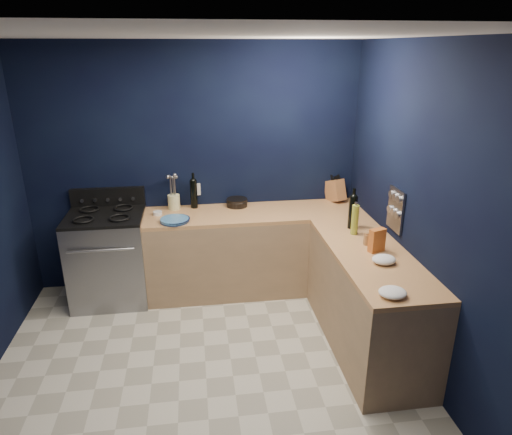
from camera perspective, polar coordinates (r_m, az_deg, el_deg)
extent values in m
cube|color=beige|center=(3.96, -6.24, -19.52)|extent=(3.50, 3.50, 0.02)
cube|color=silver|center=(3.03, -8.29, 21.89)|extent=(3.50, 3.50, 0.02)
cube|color=black|center=(4.94, -7.60, 6.03)|extent=(3.50, 0.02, 2.60)
cube|color=black|center=(3.72, 21.06, -0.15)|extent=(0.02, 3.50, 2.60)
cube|color=black|center=(1.77, -5.66, -23.70)|extent=(3.50, 0.02, 2.60)
cube|color=#A07E5A|center=(4.97, -0.13, -4.37)|extent=(2.30, 0.63, 0.86)
cube|color=#98643B|center=(4.80, -0.13, 0.51)|extent=(2.30, 0.63, 0.04)
cube|color=#A07E5A|center=(4.19, 13.71, -10.18)|extent=(0.63, 1.67, 0.86)
cube|color=#98643B|center=(3.98, 14.25, -4.60)|extent=(0.63, 1.67, 0.04)
cube|color=gray|center=(4.99, -17.84, -4.95)|extent=(0.76, 0.66, 0.92)
cube|color=black|center=(4.72, -18.41, -6.70)|extent=(0.59, 0.02, 0.42)
cube|color=black|center=(4.81, -18.46, 0.16)|extent=(0.76, 0.66, 0.03)
cube|color=black|center=(5.06, -18.04, 2.45)|extent=(0.76, 0.06, 0.20)
cube|color=gray|center=(4.21, 17.08, 0.94)|extent=(0.02, 0.28, 0.38)
cube|color=white|center=(4.98, -7.48, 3.52)|extent=(0.09, 0.02, 0.13)
cylinder|color=teal|center=(4.58, -10.16, -0.33)|extent=(0.30, 0.30, 0.04)
cylinder|color=white|center=(4.81, -12.21, 0.53)|extent=(0.10, 0.10, 0.04)
cylinder|color=#EFEFB9|center=(4.93, -10.23, 1.93)|extent=(0.14, 0.14, 0.16)
cylinder|color=black|center=(4.91, -7.79, 2.92)|extent=(0.09, 0.09, 0.31)
cylinder|color=black|center=(4.95, -2.41, 1.89)|extent=(0.28, 0.28, 0.09)
cube|color=#986136|center=(5.19, 9.87, 3.36)|extent=(0.22, 0.31, 0.29)
cylinder|color=black|center=(4.41, 12.00, 0.63)|extent=(0.10, 0.10, 0.32)
cylinder|color=#98A831|center=(4.28, 12.27, -0.28)|extent=(0.07, 0.07, 0.28)
cylinder|color=olive|center=(4.11, 13.65, -2.57)|extent=(0.06, 0.06, 0.11)
cylinder|color=olive|center=(4.10, 13.73, -2.72)|extent=(0.06, 0.06, 0.10)
cube|color=#C44326|center=(3.97, 14.90, -2.77)|extent=(0.15, 0.11, 0.20)
ellipsoid|color=white|center=(3.80, 15.71, -5.08)|extent=(0.24, 0.23, 0.07)
ellipsoid|color=white|center=(3.35, 16.73, -8.97)|extent=(0.22, 0.20, 0.06)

